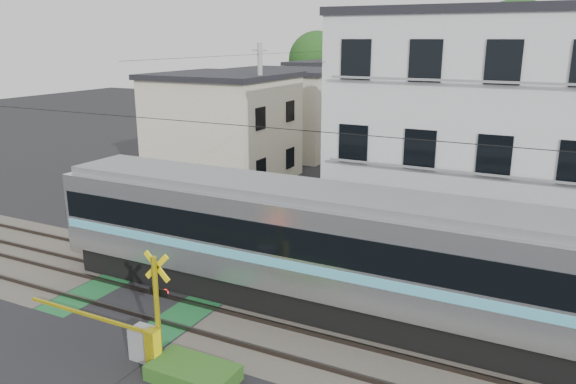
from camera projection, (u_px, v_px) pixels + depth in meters
The scene contains 11 objects.
ground at pixel (160, 288), 19.09m from camera, with size 120.00×120.00×0.00m, color black.
track_bed at pixel (160, 287), 19.08m from camera, with size 120.00×120.00×0.14m.
crossing_signal_near at pixel (145, 337), 14.63m from camera, with size 4.74×0.65×3.09m.
crossing_signal_far at pixel (167, 227), 23.17m from camera, with size 4.74×0.65×3.09m.
apartment_block at pixel (477, 131), 22.29m from camera, with size 10.20×8.36×9.30m.
houses_row at pixel (394, 110), 40.39m from camera, with size 22.07×31.35×6.80m.
tree_hill at pixel (455, 63), 59.13m from camera, with size 40.00×12.98×11.95m.
catenary at pixel (324, 208), 15.51m from camera, with size 60.00×5.04×7.00m.
utility_poles at pixel (363, 101), 38.23m from camera, with size 7.90×42.00×8.00m.
pedestrian at pixel (417, 126), 48.74m from camera, with size 0.63×0.41×1.73m, color #26292F.
weed_patches at pixel (200, 295), 18.19m from camera, with size 10.25×8.80×0.40m.
Camera 1 is at (11.86, -13.64, 8.23)m, focal length 35.00 mm.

